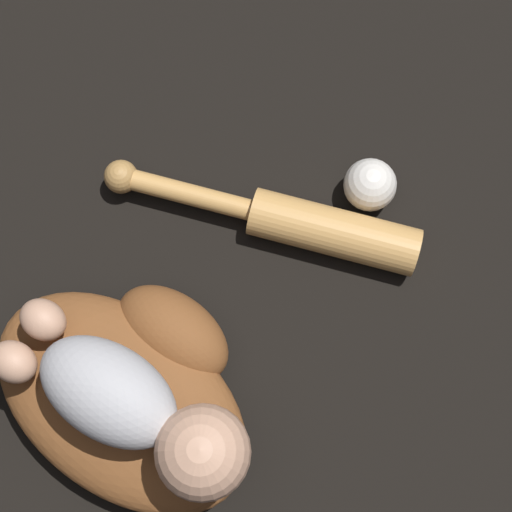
{
  "coord_description": "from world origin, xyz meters",
  "views": [
    {
      "loc": [
        0.16,
        -0.09,
        1.11
      ],
      "look_at": [
        0.09,
        0.19,
        0.07
      ],
      "focal_mm": 60.0,
      "sensor_mm": 36.0,
      "label": 1
    }
  ],
  "objects_px": {
    "baby_figure": "(137,410)",
    "baseball": "(370,185)",
    "baseball_glove": "(130,389)",
    "baseball_bat": "(296,222)"
  },
  "relations": [
    {
      "from": "baby_figure",
      "to": "baseball",
      "type": "bearing_deg",
      "value": 61.45
    },
    {
      "from": "baseball_bat",
      "to": "baseball",
      "type": "bearing_deg",
      "value": 41.75
    },
    {
      "from": "baby_figure",
      "to": "baseball",
      "type": "xyz_separation_m",
      "value": [
        0.2,
        0.37,
        -0.1
      ]
    },
    {
      "from": "baseball_glove",
      "to": "baseball_bat",
      "type": "relative_size",
      "value": 0.95
    },
    {
      "from": "baseball_glove",
      "to": "baseball_bat",
      "type": "xyz_separation_m",
      "value": [
        0.15,
        0.27,
        -0.01
      ]
    },
    {
      "from": "baseball_bat",
      "to": "baseball_glove",
      "type": "bearing_deg",
      "value": -119.09
    },
    {
      "from": "baby_figure",
      "to": "baseball",
      "type": "relative_size",
      "value": 4.65
    },
    {
      "from": "baby_figure",
      "to": "baseball_bat",
      "type": "relative_size",
      "value": 0.77
    },
    {
      "from": "baseball_glove",
      "to": "baseball",
      "type": "height_order",
      "value": "baseball_glove"
    },
    {
      "from": "baby_figure",
      "to": "baseball",
      "type": "height_order",
      "value": "baby_figure"
    }
  ]
}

